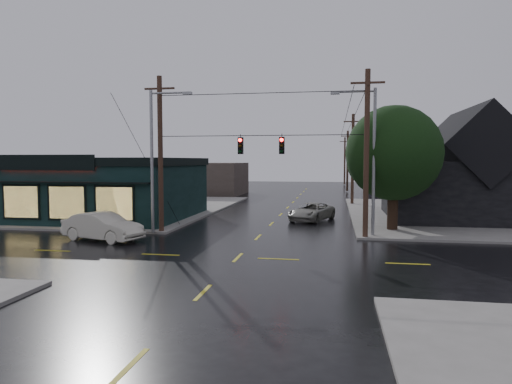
% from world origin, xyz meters
% --- Properties ---
extents(ground_plane, '(160.00, 160.00, 0.00)m').
position_xyz_m(ground_plane, '(0.00, 0.00, 0.00)').
color(ground_plane, black).
extents(sidewalk_nw, '(28.00, 28.00, 0.15)m').
position_xyz_m(sidewalk_nw, '(-20.00, 20.00, 0.07)').
color(sidewalk_nw, slate).
rests_on(sidewalk_nw, ground).
extents(pizza_shop, '(16.30, 12.34, 4.90)m').
position_xyz_m(pizza_shop, '(-15.00, 12.94, 2.56)').
color(pizza_shop, black).
rests_on(pizza_shop, ground).
extents(ne_building, '(12.60, 11.60, 8.75)m').
position_xyz_m(ne_building, '(15.00, 17.00, 4.47)').
color(ne_building, black).
rests_on(ne_building, ground).
extents(corner_tree, '(6.32, 6.32, 8.25)m').
position_xyz_m(corner_tree, '(8.48, 9.81, 5.22)').
color(corner_tree, black).
rests_on(corner_tree, ground).
extents(utility_pole_nw, '(2.00, 0.32, 10.15)m').
position_xyz_m(utility_pole_nw, '(-6.50, 6.50, 0.00)').
color(utility_pole_nw, '#342417').
rests_on(utility_pole_nw, ground).
extents(utility_pole_ne, '(2.00, 0.32, 10.15)m').
position_xyz_m(utility_pole_ne, '(6.50, 6.50, 0.00)').
color(utility_pole_ne, '#342417').
rests_on(utility_pole_ne, ground).
extents(utility_pole_far_a, '(2.00, 0.32, 9.65)m').
position_xyz_m(utility_pole_far_a, '(6.50, 28.00, 0.00)').
color(utility_pole_far_a, '#342417').
rests_on(utility_pole_far_a, ground).
extents(utility_pole_far_b, '(2.00, 0.32, 9.15)m').
position_xyz_m(utility_pole_far_b, '(6.50, 48.00, 0.00)').
color(utility_pole_far_b, '#342417').
rests_on(utility_pole_far_b, ground).
extents(utility_pole_far_c, '(2.00, 0.32, 9.15)m').
position_xyz_m(utility_pole_far_c, '(6.50, 68.00, 0.00)').
color(utility_pole_far_c, '#342417').
rests_on(utility_pole_far_c, ground).
extents(span_signal_assembly, '(13.00, 0.48, 1.23)m').
position_xyz_m(span_signal_assembly, '(0.10, 6.50, 5.70)').
color(span_signal_assembly, black).
rests_on(span_signal_assembly, ground).
extents(streetlight_nw, '(5.40, 0.30, 9.15)m').
position_xyz_m(streetlight_nw, '(-6.80, 5.80, 0.00)').
color(streetlight_nw, gray).
rests_on(streetlight_nw, ground).
extents(streetlight_ne, '(5.40, 0.30, 9.15)m').
position_xyz_m(streetlight_ne, '(7.00, 7.20, 0.00)').
color(streetlight_ne, gray).
rests_on(streetlight_ne, ground).
extents(bg_building_west, '(12.00, 10.00, 4.40)m').
position_xyz_m(bg_building_west, '(-14.00, 40.00, 2.20)').
color(bg_building_west, '#41352F').
rests_on(bg_building_west, ground).
extents(bg_building_east, '(14.00, 12.00, 5.60)m').
position_xyz_m(bg_building_east, '(16.00, 45.00, 2.80)').
color(bg_building_east, black).
rests_on(bg_building_east, ground).
extents(sedan_cream, '(5.37, 3.14, 1.67)m').
position_xyz_m(sedan_cream, '(-8.91, 3.28, 0.84)').
color(sedan_cream, beige).
rests_on(sedan_cream, ground).
extents(suv_silver, '(3.99, 5.51, 1.39)m').
position_xyz_m(suv_silver, '(2.86, 14.46, 0.70)').
color(suv_silver, gray).
rests_on(suv_silver, ground).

